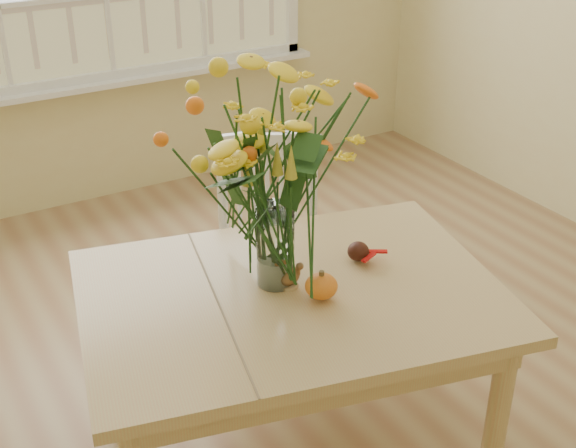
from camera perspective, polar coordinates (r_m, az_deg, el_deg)
floor at (r=2.96m, az=3.29°, el=-13.87°), size 4.00×4.50×0.01m
dining_table at (r=2.41m, az=0.24°, el=-6.75°), size 1.44×1.17×0.68m
windsor_chair at (r=3.04m, az=-1.49°, el=-1.06°), size 0.55×0.54×0.88m
flower_vase at (r=2.22m, az=-0.99°, el=4.27°), size 0.55×0.55×0.65m
pumpkin at (r=2.31m, az=2.48°, el=-4.71°), size 0.10×0.10×0.08m
turkey_figurine at (r=2.36m, az=0.05°, el=-3.84°), size 0.08×0.06×0.10m
dark_gourd at (r=2.51m, az=5.22°, el=-2.10°), size 0.13×0.08×0.06m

